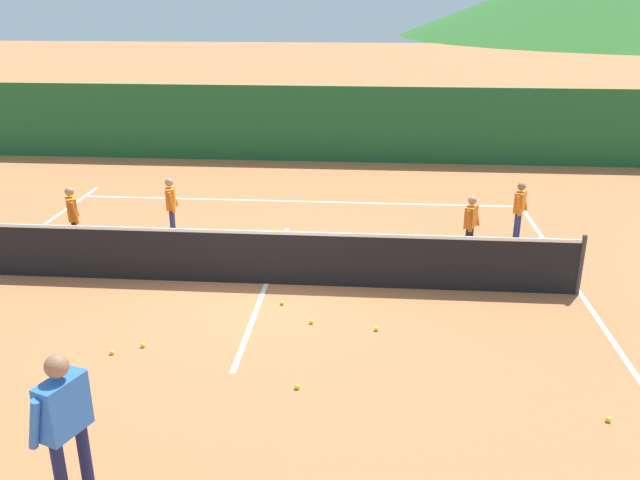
{
  "coord_description": "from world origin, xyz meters",
  "views": [
    {
      "loc": [
        1.76,
        -10.24,
        4.7
      ],
      "look_at": [
        0.96,
        -0.35,
        0.97
      ],
      "focal_mm": 36.79,
      "sensor_mm": 36.0,
      "label": 1
    }
  ],
  "objects_px": {
    "tennis_ball_7": "(311,322)",
    "student_0": "(73,213)",
    "tennis_ball_1": "(376,329)",
    "tennis_ball_6": "(143,345)",
    "student_3": "(520,206)",
    "tennis_ball_4": "(297,387)",
    "tennis_ball_8": "(608,419)",
    "tennis_ball_2": "(282,303)",
    "instructor": "(65,416)",
    "tennis_ball_3": "(112,352)",
    "tennis_net": "(265,257)",
    "student_1": "(171,202)",
    "student_2": "(471,221)"
  },
  "relations": [
    {
      "from": "tennis_ball_3",
      "to": "tennis_ball_6",
      "type": "relative_size",
      "value": 1.0
    },
    {
      "from": "tennis_ball_4",
      "to": "tennis_ball_7",
      "type": "xyz_separation_m",
      "value": [
        0.02,
        1.77,
        0.0
      ]
    },
    {
      "from": "student_1",
      "to": "tennis_ball_6",
      "type": "distance_m",
      "value": 4.61
    },
    {
      "from": "tennis_ball_1",
      "to": "tennis_ball_6",
      "type": "bearing_deg",
      "value": -167.13
    },
    {
      "from": "student_0",
      "to": "student_1",
      "type": "height_order",
      "value": "student_0"
    },
    {
      "from": "tennis_ball_4",
      "to": "tennis_ball_8",
      "type": "bearing_deg",
      "value": -5.92
    },
    {
      "from": "student_3",
      "to": "tennis_ball_4",
      "type": "distance_m",
      "value": 6.96
    },
    {
      "from": "tennis_ball_7",
      "to": "tennis_ball_8",
      "type": "relative_size",
      "value": 1.0
    },
    {
      "from": "instructor",
      "to": "tennis_ball_7",
      "type": "distance_m",
      "value": 4.45
    },
    {
      "from": "tennis_ball_6",
      "to": "tennis_ball_7",
      "type": "relative_size",
      "value": 1.0
    },
    {
      "from": "instructor",
      "to": "student_1",
      "type": "bearing_deg",
      "value": 99.34
    },
    {
      "from": "student_1",
      "to": "tennis_ball_7",
      "type": "relative_size",
      "value": 18.37
    },
    {
      "from": "instructor",
      "to": "student_2",
      "type": "xyz_separation_m",
      "value": [
        4.7,
        6.86,
        -0.27
      ]
    },
    {
      "from": "tennis_ball_4",
      "to": "tennis_ball_7",
      "type": "distance_m",
      "value": 1.77
    },
    {
      "from": "student_2",
      "to": "tennis_ball_8",
      "type": "bearing_deg",
      "value": -79.38
    },
    {
      "from": "tennis_net",
      "to": "tennis_ball_3",
      "type": "height_order",
      "value": "tennis_net"
    },
    {
      "from": "student_1",
      "to": "tennis_ball_8",
      "type": "height_order",
      "value": "student_1"
    },
    {
      "from": "student_3",
      "to": "instructor",
      "type": "bearing_deg",
      "value": -126.42
    },
    {
      "from": "tennis_ball_2",
      "to": "tennis_ball_3",
      "type": "distance_m",
      "value": 2.76
    },
    {
      "from": "tennis_ball_4",
      "to": "tennis_ball_1",
      "type": "bearing_deg",
      "value": 58.3
    },
    {
      "from": "tennis_ball_1",
      "to": "tennis_ball_7",
      "type": "xyz_separation_m",
      "value": [
        -0.98,
        0.14,
        0.0
      ]
    },
    {
      "from": "student_0",
      "to": "tennis_ball_3",
      "type": "xyz_separation_m",
      "value": [
        2.17,
        -3.81,
        -0.73
      ]
    },
    {
      "from": "instructor",
      "to": "student_0",
      "type": "distance_m",
      "value": 7.18
    },
    {
      "from": "tennis_ball_1",
      "to": "tennis_ball_3",
      "type": "height_order",
      "value": "same"
    },
    {
      "from": "tennis_net",
      "to": "tennis_ball_2",
      "type": "bearing_deg",
      "value": -64.1
    },
    {
      "from": "tennis_ball_6",
      "to": "student_0",
      "type": "bearing_deg",
      "value": 125.29
    },
    {
      "from": "tennis_ball_4",
      "to": "tennis_ball_7",
      "type": "bearing_deg",
      "value": 89.42
    },
    {
      "from": "tennis_ball_1",
      "to": "tennis_ball_7",
      "type": "height_order",
      "value": "same"
    },
    {
      "from": "tennis_net",
      "to": "student_3",
      "type": "xyz_separation_m",
      "value": [
        4.75,
        2.59,
        0.22
      ]
    },
    {
      "from": "student_2",
      "to": "tennis_ball_3",
      "type": "distance_m",
      "value": 6.84
    },
    {
      "from": "student_1",
      "to": "student_2",
      "type": "relative_size",
      "value": 1.05
    },
    {
      "from": "tennis_net",
      "to": "student_2",
      "type": "xyz_separation_m",
      "value": [
        3.65,
        1.59,
        0.21
      ]
    },
    {
      "from": "student_2",
      "to": "tennis_ball_4",
      "type": "height_order",
      "value": "student_2"
    },
    {
      "from": "student_0",
      "to": "tennis_ball_1",
      "type": "bearing_deg",
      "value": -25.86
    },
    {
      "from": "tennis_net",
      "to": "tennis_ball_6",
      "type": "xyz_separation_m",
      "value": [
        -1.4,
        -2.3,
        -0.47
      ]
    },
    {
      "from": "student_0",
      "to": "tennis_ball_8",
      "type": "relative_size",
      "value": 18.82
    },
    {
      "from": "instructor",
      "to": "student_3",
      "type": "height_order",
      "value": "instructor"
    },
    {
      "from": "instructor",
      "to": "tennis_ball_4",
      "type": "distance_m",
      "value": 3.03
    },
    {
      "from": "tennis_ball_2",
      "to": "tennis_ball_6",
      "type": "height_order",
      "value": "same"
    },
    {
      "from": "student_0",
      "to": "tennis_ball_1",
      "type": "height_order",
      "value": "student_0"
    },
    {
      "from": "tennis_ball_2",
      "to": "tennis_ball_3",
      "type": "relative_size",
      "value": 1.0
    },
    {
      "from": "student_2",
      "to": "tennis_ball_3",
      "type": "height_order",
      "value": "student_2"
    },
    {
      "from": "instructor",
      "to": "tennis_ball_1",
      "type": "relative_size",
      "value": 24.19
    },
    {
      "from": "student_3",
      "to": "tennis_ball_7",
      "type": "relative_size",
      "value": 17.66
    },
    {
      "from": "student_3",
      "to": "tennis_ball_8",
      "type": "relative_size",
      "value": 17.66
    },
    {
      "from": "tennis_ball_7",
      "to": "student_0",
      "type": "bearing_deg",
      "value": 151.06
    },
    {
      "from": "tennis_ball_4",
      "to": "student_2",
      "type": "bearing_deg",
      "value": 59.91
    },
    {
      "from": "tennis_ball_2",
      "to": "tennis_ball_8",
      "type": "height_order",
      "value": "same"
    },
    {
      "from": "student_3",
      "to": "tennis_ball_6",
      "type": "bearing_deg",
      "value": -141.55
    },
    {
      "from": "tennis_net",
      "to": "instructor",
      "type": "distance_m",
      "value": 5.4
    }
  ]
}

